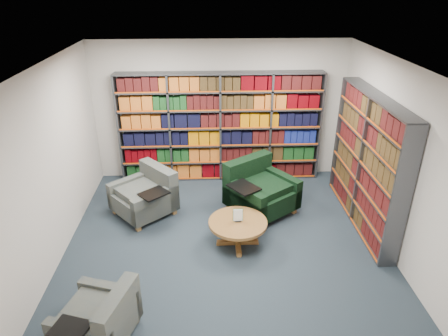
{
  "coord_description": "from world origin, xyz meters",
  "views": [
    {
      "loc": [
        -0.25,
        -5.2,
        3.86
      ],
      "look_at": [
        0.0,
        0.6,
        1.05
      ],
      "focal_mm": 32.0,
      "sensor_mm": 36.0,
      "label": 1
    }
  ],
  "objects_px": {
    "chair_teal_front": "(102,320)",
    "chair_green_right": "(258,191)",
    "coffee_table": "(238,226)",
    "chair_teal_left": "(148,196)"
  },
  "relations": [
    {
      "from": "chair_teal_left",
      "to": "chair_green_right",
      "type": "xyz_separation_m",
      "value": [
        1.97,
        0.02,
        0.04
      ]
    },
    {
      "from": "chair_green_right",
      "to": "coffee_table",
      "type": "distance_m",
      "value": 1.15
    },
    {
      "from": "chair_teal_front",
      "to": "chair_green_right",
      "type": "bearing_deg",
      "value": 52.8
    },
    {
      "from": "chair_green_right",
      "to": "coffee_table",
      "type": "height_order",
      "value": "chair_green_right"
    },
    {
      "from": "chair_green_right",
      "to": "coffee_table",
      "type": "bearing_deg",
      "value": -112.6
    },
    {
      "from": "chair_teal_left",
      "to": "chair_green_right",
      "type": "bearing_deg",
      "value": 0.65
    },
    {
      "from": "chair_green_right",
      "to": "chair_teal_front",
      "type": "relative_size",
      "value": 1.36
    },
    {
      "from": "coffee_table",
      "to": "chair_green_right",
      "type": "bearing_deg",
      "value": 67.4
    },
    {
      "from": "chair_green_right",
      "to": "chair_teal_front",
      "type": "distance_m",
      "value": 3.54
    },
    {
      "from": "coffee_table",
      "to": "chair_teal_left",
      "type": "bearing_deg",
      "value": 145.81
    }
  ]
}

